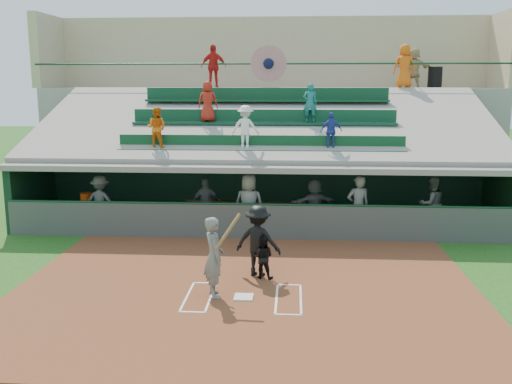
# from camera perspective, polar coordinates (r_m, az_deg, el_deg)

# --- Properties ---
(ground) EXTENTS (100.00, 100.00, 0.00)m
(ground) POSITION_cam_1_polar(r_m,az_deg,el_deg) (13.21, -1.25, -10.59)
(ground) COLOR #1D4C15
(ground) RESTS_ON ground
(dirt_slab) EXTENTS (11.00, 9.00, 0.02)m
(dirt_slab) POSITION_cam_1_polar(r_m,az_deg,el_deg) (13.67, -1.06, -9.79)
(dirt_slab) COLOR brown
(dirt_slab) RESTS_ON ground
(home_plate) EXTENTS (0.43, 0.43, 0.03)m
(home_plate) POSITION_cam_1_polar(r_m,az_deg,el_deg) (13.20, -1.25, -10.45)
(home_plate) COLOR silver
(home_plate) RESTS_ON dirt_slab
(batters_box_chalk) EXTENTS (2.65, 1.85, 0.01)m
(batters_box_chalk) POSITION_cam_1_polar(r_m,az_deg,el_deg) (13.20, -1.25, -10.50)
(batters_box_chalk) COLOR white
(batters_box_chalk) RESTS_ON dirt_slab
(dugout_floor) EXTENTS (16.00, 3.50, 0.04)m
(dugout_floor) POSITION_cam_1_polar(r_m,az_deg,el_deg) (19.62, 0.50, -3.31)
(dugout_floor) COLOR gray
(dugout_floor) RESTS_ON ground
(concourse_slab) EXTENTS (20.00, 3.00, 4.60)m
(concourse_slab) POSITION_cam_1_polar(r_m,az_deg,el_deg) (25.89, 1.39, 5.28)
(concourse_slab) COLOR gray
(concourse_slab) RESTS_ON ground
(grandstand) EXTENTS (20.40, 10.40, 7.80)m
(grandstand) POSITION_cam_1_polar(r_m,az_deg,el_deg) (22.92, 1.04, 4.45)
(grandstand) COLOR #454A46
(grandstand) RESTS_ON ground
(batter_at_plate) EXTENTS (0.96, 0.82, 1.95)m
(batter_at_plate) POSITION_cam_1_polar(r_m,az_deg,el_deg) (13.03, -4.22, -6.46)
(batter_at_plate) COLOR #565954
(batter_at_plate) RESTS_ON dirt_slab
(catcher) EXTENTS (0.59, 0.50, 1.09)m
(catcher) POSITION_cam_1_polar(r_m,az_deg,el_deg) (14.28, 0.71, -6.52)
(catcher) COLOR black
(catcher) RESTS_ON dirt_slab
(home_umpire) EXTENTS (1.30, 0.94, 1.81)m
(home_umpire) POSITION_cam_1_polar(r_m,az_deg,el_deg) (14.39, 0.20, -4.88)
(home_umpire) COLOR black
(home_umpire) RESTS_ON dirt_slab
(dugout_bench) EXTENTS (16.12, 3.62, 0.49)m
(dugout_bench) POSITION_cam_1_polar(r_m,az_deg,el_deg) (20.91, -0.09, -1.67)
(dugout_bench) COLOR #925B35
(dugout_bench) RESTS_ON dugout_floor
(white_table) EXTENTS (0.97, 0.83, 0.73)m
(white_table) POSITION_cam_1_polar(r_m,az_deg,el_deg) (20.30, -16.73, -2.18)
(white_table) COLOR silver
(white_table) RESTS_ON dugout_floor
(water_cooler) EXTENTS (0.38, 0.38, 0.38)m
(water_cooler) POSITION_cam_1_polar(r_m,az_deg,el_deg) (20.22, -16.65, -0.62)
(water_cooler) COLOR #D5470C
(water_cooler) RESTS_ON white_table
(dugout_player_a) EXTENTS (1.18, 0.74, 1.74)m
(dugout_player_a) POSITION_cam_1_polar(r_m,az_deg,el_deg) (19.82, -15.28, -0.91)
(dugout_player_a) COLOR #5E605A
(dugout_player_a) RESTS_ON dugout_floor
(dugout_player_b) EXTENTS (1.03, 0.58, 1.66)m
(dugout_player_b) POSITION_cam_1_polar(r_m,az_deg,el_deg) (19.20, -5.02, -1.06)
(dugout_player_b) COLOR #5F625D
(dugout_player_b) RESTS_ON dugout_floor
(dugout_player_c) EXTENTS (1.04, 0.76, 1.96)m
(dugout_player_c) POSITION_cam_1_polar(r_m,az_deg,el_deg) (18.16, -0.71, -1.24)
(dugout_player_c) COLOR #5F625C
(dugout_player_c) RESTS_ON dugout_floor
(dugout_player_d) EXTENTS (1.65, 1.03, 1.70)m
(dugout_player_d) POSITION_cam_1_polar(r_m,az_deg,el_deg) (18.92, 5.84, -1.20)
(dugout_player_d) COLOR #5C5F5A
(dugout_player_d) RESTS_ON dugout_floor
(dugout_player_e) EXTENTS (0.80, 0.61, 1.96)m
(dugout_player_e) POSITION_cam_1_polar(r_m,az_deg,el_deg) (18.09, 10.17, -1.45)
(dugout_player_e) COLOR #51544F
(dugout_player_e) RESTS_ON dugout_floor
(dugout_player_f) EXTENTS (1.05, 0.93, 1.81)m
(dugout_player_f) POSITION_cam_1_polar(r_m,az_deg,el_deg) (19.43, 17.14, -1.14)
(dugout_player_f) COLOR #5D605B
(dugout_player_f) RESTS_ON dugout_floor
(trash_bin) EXTENTS (0.60, 0.60, 0.90)m
(trash_bin) POSITION_cam_1_polar(r_m,az_deg,el_deg) (26.31, 17.46, 10.88)
(trash_bin) COLOR black
(trash_bin) RESTS_ON concourse_slab
(concourse_staff_a) EXTENTS (1.09, 0.53, 1.80)m
(concourse_staff_a) POSITION_cam_1_polar(r_m,az_deg,el_deg) (24.49, -4.25, 12.42)
(concourse_staff_a) COLOR red
(concourse_staff_a) RESTS_ON concourse_slab
(concourse_staff_b) EXTENTS (0.92, 0.65, 1.78)m
(concourse_staff_b) POSITION_cam_1_polar(r_m,az_deg,el_deg) (24.66, 14.61, 12.07)
(concourse_staff_b) COLOR #DC580C
(concourse_staff_b) RESTS_ON concourse_slab
(concourse_staff_c) EXTENTS (1.63, 0.72, 1.70)m
(concourse_staff_c) POSITION_cam_1_polar(r_m,az_deg,el_deg) (25.91, 15.50, 11.88)
(concourse_staff_c) COLOR tan
(concourse_staff_c) RESTS_ON concourse_slab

